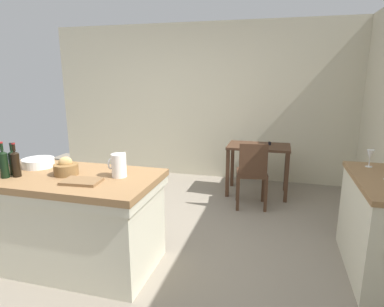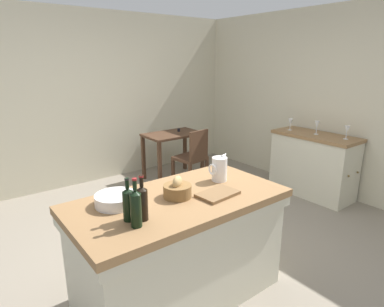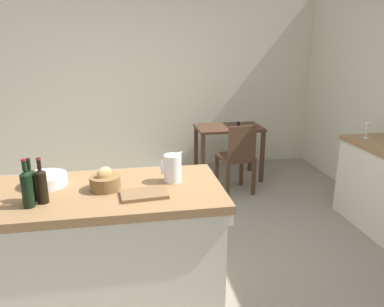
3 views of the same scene
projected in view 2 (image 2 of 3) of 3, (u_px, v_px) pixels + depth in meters
name	position (u px, v px, depth m)	size (l,w,h in m)	color
ground_plane	(191.00, 249.00, 3.37)	(6.76, 6.76, 0.00)	gray
wall_back	(87.00, 99.00, 4.99)	(5.32, 0.12, 2.60)	beige
wall_right	(339.00, 103.00, 4.53)	(0.12, 5.20, 2.60)	beige
island_table	(179.00, 244.00, 2.58)	(1.65, 0.86, 0.88)	olive
side_cabinet	(313.00, 165.00, 4.64)	(0.52, 1.17, 0.89)	olive
writing_desk	(173.00, 141.00, 5.24)	(0.90, 0.56, 0.80)	#472D1E
wooden_chair	(193.00, 157.00, 4.82)	(0.45, 0.45, 0.91)	#472D1E
pitcher	(219.00, 169.00, 2.78)	(0.17, 0.13, 0.25)	white
wash_bowl	(116.00, 200.00, 2.33)	(0.30, 0.30, 0.08)	white
bread_basket	(177.00, 190.00, 2.46)	(0.21, 0.21, 0.17)	brown
cutting_board	(218.00, 194.00, 2.50)	(0.31, 0.20, 0.02)	brown
wine_bottle_dark	(142.00, 202.00, 2.09)	(0.07, 0.07, 0.30)	black
wine_bottle_amber	(128.00, 204.00, 2.09)	(0.07, 0.07, 0.29)	black
wine_bottle_green	(136.00, 207.00, 2.00)	(0.07, 0.07, 0.32)	black
wine_glass_far_left	(347.00, 130.00, 4.21)	(0.07, 0.07, 0.18)	white
wine_glass_left	(317.00, 125.00, 4.48)	(0.07, 0.07, 0.19)	white
wine_glass_middle	(290.00, 122.00, 4.75)	(0.07, 0.07, 0.17)	white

